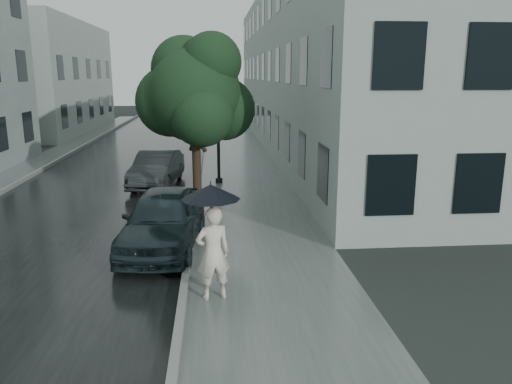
{
  "coord_description": "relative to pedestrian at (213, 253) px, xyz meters",
  "views": [
    {
      "loc": [
        -0.94,
        -9.9,
        4.2
      ],
      "look_at": [
        0.11,
        2.3,
        1.3
      ],
      "focal_mm": 35.0,
      "sensor_mm": 36.0,
      "label": 1
    }
  ],
  "objects": [
    {
      "name": "sidewalk",
      "position": [
        1.24,
        13.0,
        -0.91
      ],
      "size": [
        3.5,
        60.0,
        0.01
      ],
      "primitive_type": "cube",
      "color": "slate",
      "rests_on": "ground"
    },
    {
      "name": "kerb_far",
      "position": [
        -7.59,
        13.0,
        -0.84
      ],
      "size": [
        0.15,
        60.0,
        0.15
      ],
      "primitive_type": "cube",
      "color": "slate",
      "rests_on": "ground"
    },
    {
      "name": "asphalt_road",
      "position": [
        -4.09,
        13.0,
        -0.91
      ],
      "size": [
        6.85,
        60.0,
        0.0
      ],
      "primitive_type": "cube",
      "color": "black",
      "rests_on": "ground"
    },
    {
      "name": "pedestrian",
      "position": [
        0.0,
        0.0,
        0.0
      ],
      "size": [
        0.75,
        0.59,
        1.81
      ],
      "primitive_type": "imported",
      "rotation": [
        0.0,
        0.0,
        3.41
      ],
      "color": "beige",
      "rests_on": "sidewalk"
    },
    {
      "name": "car_far",
      "position": [
        -2.14,
        10.21,
        -0.25
      ],
      "size": [
        1.9,
        4.15,
        1.32
      ],
      "primitive_type": "imported",
      "rotation": [
        0.0,
        0.0,
        -0.13
      ],
      "color": "#272A2D",
      "rests_on": "ground"
    },
    {
      "name": "sidewalk_far",
      "position": [
        -8.51,
        13.0,
        -0.91
      ],
      "size": [
        1.7,
        60.0,
        0.01
      ],
      "primitive_type": "cube",
      "color": "#4C5451",
      "rests_on": "ground"
    },
    {
      "name": "ground",
      "position": [
        0.99,
        1.0,
        -0.91
      ],
      "size": [
        120.0,
        120.0,
        0.0
      ],
      "primitive_type": "plane",
      "color": "black",
      "rests_on": "ground"
    },
    {
      "name": "building_near",
      "position": [
        6.46,
        20.5,
        3.59
      ],
      "size": [
        7.02,
        36.0,
        9.0
      ],
      "color": "gray",
      "rests_on": "ground"
    },
    {
      "name": "kerb_near",
      "position": [
        -0.59,
        13.0,
        -0.84
      ],
      "size": [
        0.15,
        60.0,
        0.15
      ],
      "primitive_type": "cube",
      "color": "slate",
      "rests_on": "ground"
    },
    {
      "name": "umbrella",
      "position": [
        -0.02,
        -0.01,
        1.19
      ],
      "size": [
        1.42,
        1.42,
        1.36
      ],
      "rotation": [
        0.0,
        0.0,
        0.36
      ],
      "color": "black",
      "rests_on": "ground"
    },
    {
      "name": "street_tree",
      "position": [
        -0.46,
        5.95,
        2.73
      ],
      "size": [
        3.54,
        3.22,
        5.38
      ],
      "color": "#332619",
      "rests_on": "ground"
    },
    {
      "name": "car_near",
      "position": [
        -1.21,
        2.98,
        -0.17
      ],
      "size": [
        2.13,
        4.45,
        1.47
      ],
      "primitive_type": "imported",
      "rotation": [
        0.0,
        0.0,
        -0.09
      ],
      "color": "#19262B",
      "rests_on": "ground"
    },
    {
      "name": "building_far_b",
      "position": [
        -12.79,
        31.0,
        3.09
      ],
      "size": [
        7.02,
        18.0,
        8.0
      ],
      "color": "gray",
      "rests_on": "ground"
    },
    {
      "name": "lamp_post",
      "position": [
        0.08,
        10.45,
        1.88
      ],
      "size": [
        0.85,
        0.32,
        4.87
      ],
      "rotation": [
        0.0,
        0.0,
        0.04
      ],
      "color": "black",
      "rests_on": "ground"
    }
  ]
}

